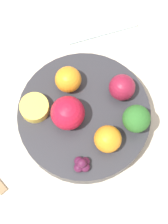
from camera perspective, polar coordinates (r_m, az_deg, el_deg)
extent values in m
plane|color=gray|center=(0.76, 0.00, -1.70)|extent=(6.00, 6.00, 0.00)
cube|color=beige|center=(0.75, 0.00, -1.50)|extent=(1.20, 1.20, 0.02)
cylinder|color=#2D2D33|center=(0.72, 0.00, -0.78)|extent=(0.25, 0.25, 0.04)
cylinder|color=#8CB76B|center=(0.69, 7.69, -1.67)|extent=(0.02, 0.02, 0.02)
sphere|color=#2D6B28|center=(0.66, 7.99, -1.02)|extent=(0.05, 0.05, 0.05)
sphere|color=#B7142D|center=(0.67, -2.50, -0.16)|extent=(0.06, 0.06, 0.06)
sphere|color=maroon|center=(0.69, 5.82, 3.76)|extent=(0.05, 0.05, 0.05)
sphere|color=orange|center=(0.66, 3.72, -4.08)|extent=(0.05, 0.05, 0.05)
sphere|color=orange|center=(0.70, -2.43, 4.98)|extent=(0.05, 0.05, 0.05)
sphere|color=#511938|center=(0.67, 0.17, -7.60)|extent=(0.02, 0.02, 0.02)
sphere|color=#511938|center=(0.67, -0.79, -7.51)|extent=(0.02, 0.02, 0.02)
sphere|color=#511938|center=(0.67, -0.83, -8.47)|extent=(0.02, 0.02, 0.02)
sphere|color=#511938|center=(0.67, 0.18, -8.41)|extent=(0.02, 0.02, 0.02)
sphere|color=#511938|center=(0.65, -0.36, -7.81)|extent=(0.02, 0.02, 0.02)
cylinder|color=#F4CC4C|center=(0.70, -7.52, 0.65)|extent=(0.05, 0.05, 0.02)
cube|color=silver|center=(0.85, 1.56, 15.56)|extent=(0.19, 0.18, 0.01)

